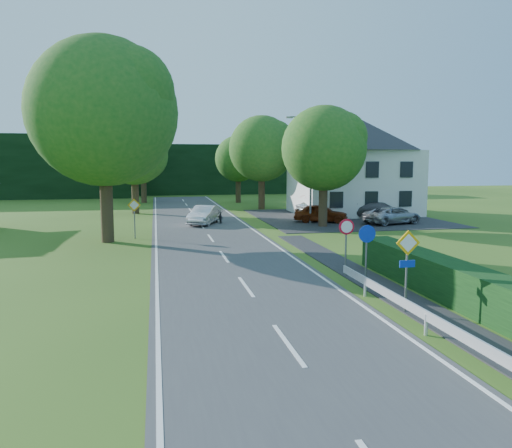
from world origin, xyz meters
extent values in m
cube|color=#3E3E41|center=(0.00, 20.00, 0.02)|extent=(7.00, 80.00, 0.04)
cube|color=black|center=(12.00, 33.00, 0.02)|extent=(14.00, 16.00, 0.04)
cube|color=white|center=(-3.25, 20.00, 0.04)|extent=(0.12, 80.00, 0.01)
cube|color=white|center=(3.25, 20.00, 0.04)|extent=(0.12, 80.00, 0.01)
cube|color=black|center=(8.00, 66.00, 3.50)|extent=(30.00, 5.00, 7.00)
cube|color=white|center=(14.00, 36.00, 2.80)|extent=(10.00, 8.00, 5.60)
pyramid|color=#232328|center=(14.00, 36.00, 7.10)|extent=(10.60, 8.40, 3.00)
cylinder|color=slate|center=(8.20, 30.00, 4.00)|extent=(0.16, 0.16, 8.00)
cylinder|color=slate|center=(7.40, 30.00, 7.90)|extent=(1.70, 0.10, 0.10)
cube|color=slate|center=(6.50, 30.00, 7.85)|extent=(0.50, 0.18, 0.12)
cylinder|color=slate|center=(4.30, 8.00, 1.20)|extent=(0.07, 0.07, 2.40)
cube|color=#FFAC0D|center=(4.30, 7.97, 2.20)|extent=(0.78, 0.04, 0.78)
cube|color=white|center=(4.30, 7.97, 2.20)|extent=(0.57, 0.05, 0.57)
cube|color=#0C2FBC|center=(4.30, 7.97, 1.55)|extent=(0.50, 0.04, 0.22)
cylinder|color=slate|center=(4.30, 11.00, 1.10)|extent=(0.07, 0.07, 2.20)
cylinder|color=#0C2FBC|center=(4.30, 10.97, 2.05)|extent=(0.64, 0.04, 0.64)
cylinder|color=slate|center=(4.30, 13.00, 1.10)|extent=(0.07, 0.07, 2.20)
cylinder|color=red|center=(4.30, 12.97, 2.05)|extent=(0.64, 0.04, 0.64)
cylinder|color=white|center=(4.30, 12.95, 2.05)|extent=(0.48, 0.04, 0.48)
cylinder|color=slate|center=(-4.50, 25.00, 1.10)|extent=(0.07, 0.07, 2.20)
cube|color=#FFAC0D|center=(-4.50, 24.97, 2.05)|extent=(0.78, 0.04, 0.78)
cube|color=white|center=(-4.50, 24.97, 2.05)|extent=(0.57, 0.05, 0.57)
imported|color=silver|center=(0.30, 30.92, 0.73)|extent=(2.95, 4.40, 1.37)
imported|color=black|center=(1.63, 31.77, 0.54)|extent=(0.83, 1.97, 1.01)
imported|color=#68240B|center=(9.14, 30.33, 0.73)|extent=(4.38, 3.02, 1.38)
imported|color=silver|center=(10.52, 34.01, 0.75)|extent=(4.51, 2.27, 1.42)
imported|color=#555459|center=(14.91, 32.00, 0.70)|extent=(4.88, 3.35, 1.31)
imported|color=#A3A3AA|center=(14.05, 28.32, 0.66)|extent=(4.86, 3.18, 1.24)
imported|color=red|center=(9.59, 34.20, 1.03)|extent=(2.33, 2.36, 1.98)
camera|label=1|loc=(-3.22, -5.82, 4.67)|focal=35.00mm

